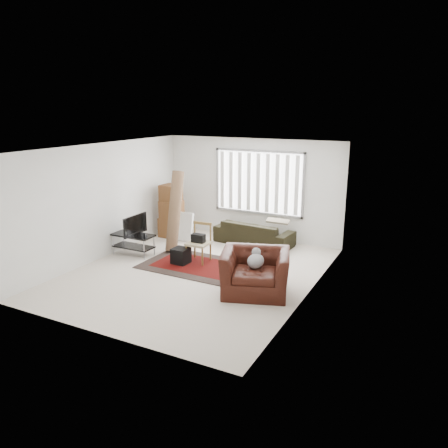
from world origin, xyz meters
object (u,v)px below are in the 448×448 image
object	(u,v)px
sofa	(254,229)
armchair	(255,269)
tv_stand	(133,240)
side_chair	(199,241)
moving_boxes	(172,213)

from	to	relation	value
sofa	armchair	distance (m)	3.10
tv_stand	side_chair	bearing A→B (deg)	9.76
tv_stand	armchair	world-z (taller)	armchair
tv_stand	sofa	world-z (taller)	sofa
moving_boxes	sofa	distance (m)	2.34
sofa	side_chair	size ratio (longest dim) A/B	2.26
armchair	side_chair	bearing A→B (deg)	132.91
sofa	moving_boxes	bearing A→B (deg)	15.60
tv_stand	sofa	xyz separation A→B (m)	(2.26, 2.13, 0.02)
side_chair	armchair	xyz separation A→B (m)	(1.84, -0.99, -0.02)
side_chair	armchair	size ratio (longest dim) A/B	0.58
tv_stand	side_chair	distance (m)	1.70
tv_stand	armchair	size ratio (longest dim) A/B	0.66
side_chair	armchair	bearing A→B (deg)	-30.98
armchair	sofa	bearing A→B (deg)	94.87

